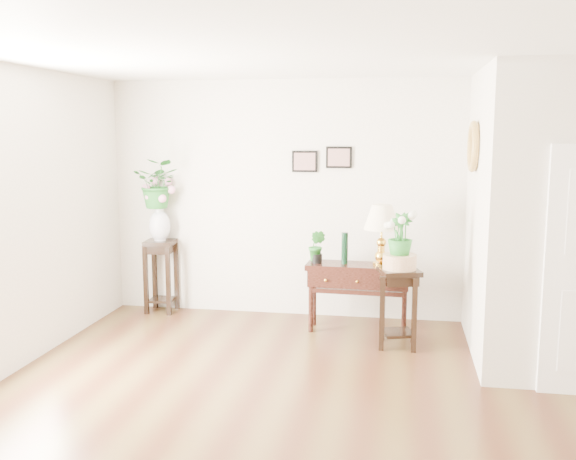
% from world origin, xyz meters
% --- Properties ---
extents(floor, '(6.00, 5.50, 0.02)m').
position_xyz_m(floor, '(0.00, 0.00, 0.00)').
color(floor, brown).
rests_on(floor, ground).
extents(ceiling, '(6.00, 5.50, 0.02)m').
position_xyz_m(ceiling, '(0.00, 0.00, 2.80)').
color(ceiling, white).
rests_on(ceiling, ground).
extents(wall_back, '(6.00, 0.02, 2.80)m').
position_xyz_m(wall_back, '(0.00, 2.75, 1.40)').
color(wall_back, silver).
rests_on(wall_back, ground).
extents(wall_front, '(6.00, 0.02, 2.80)m').
position_xyz_m(wall_front, '(0.00, -2.75, 1.40)').
color(wall_front, silver).
rests_on(wall_front, ground).
extents(partition, '(1.80, 1.95, 2.80)m').
position_xyz_m(partition, '(2.10, 1.77, 1.40)').
color(partition, silver).
rests_on(partition, floor).
extents(art_print_left, '(0.30, 0.02, 0.25)m').
position_xyz_m(art_print_left, '(-0.65, 2.73, 1.85)').
color(art_print_left, black).
rests_on(art_print_left, wall_back).
extents(art_print_right, '(0.30, 0.02, 0.25)m').
position_xyz_m(art_print_right, '(-0.25, 2.73, 1.90)').
color(art_print_right, black).
rests_on(art_print_right, wall_back).
extents(wall_ornament, '(0.07, 0.51, 0.51)m').
position_xyz_m(wall_ornament, '(1.16, 1.90, 2.05)').
color(wall_ornament, tan).
rests_on(wall_ornament, partition).
extents(console_table, '(1.15, 0.42, 0.76)m').
position_xyz_m(console_table, '(0.03, 2.20, 0.38)').
color(console_table, black).
rests_on(console_table, floor).
extents(table_lamp, '(0.51, 0.51, 0.67)m').
position_xyz_m(table_lamp, '(0.27, 2.20, 1.11)').
color(table_lamp, gold).
rests_on(table_lamp, console_table).
extents(green_vase, '(0.09, 0.09, 0.35)m').
position_xyz_m(green_vase, '(-0.12, 2.20, 0.93)').
color(green_vase, black).
rests_on(green_vase, console_table).
extents(potted_plant, '(0.23, 0.20, 0.35)m').
position_xyz_m(potted_plant, '(-0.43, 2.20, 0.93)').
color(potted_plant, '#216E24').
rests_on(potted_plant, console_table).
extents(plant_stand_a, '(0.37, 0.37, 0.89)m').
position_xyz_m(plant_stand_a, '(-2.40, 2.57, 0.44)').
color(plant_stand_a, black).
rests_on(plant_stand_a, floor).
extents(porcelain_vase, '(0.34, 0.34, 0.44)m').
position_xyz_m(porcelain_vase, '(-2.40, 2.57, 1.11)').
color(porcelain_vase, silver).
rests_on(porcelain_vase, plant_stand_a).
extents(lily_arrangement, '(0.55, 0.48, 0.60)m').
position_xyz_m(lily_arrangement, '(-2.40, 2.57, 1.59)').
color(lily_arrangement, '#216E24').
rests_on(lily_arrangement, porcelain_vase).
extents(plant_stand_b, '(0.48, 0.48, 0.81)m').
position_xyz_m(plant_stand_b, '(0.47, 1.76, 0.41)').
color(plant_stand_b, black).
rests_on(plant_stand_b, floor).
extents(ceramic_bowl, '(0.40, 0.40, 0.15)m').
position_xyz_m(ceramic_bowl, '(0.47, 1.76, 0.89)').
color(ceramic_bowl, tan).
rests_on(ceramic_bowl, plant_stand_b).
extents(narcissus, '(0.33, 0.33, 0.45)m').
position_xyz_m(narcissus, '(0.47, 1.76, 1.16)').
color(narcissus, '#216E24').
rests_on(narcissus, ceramic_bowl).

